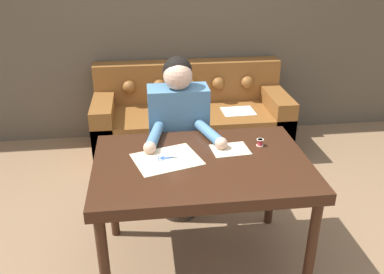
{
  "coord_description": "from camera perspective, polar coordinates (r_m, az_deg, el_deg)",
  "views": [
    {
      "loc": [
        -0.33,
        -2.02,
        1.94
      ],
      "look_at": [
        -0.06,
        0.2,
        0.88
      ],
      "focal_mm": 38.0,
      "sensor_mm": 36.0,
      "label": 1
    }
  ],
  "objects": [
    {
      "name": "pattern_paper_offcut",
      "position": [
        2.55,
        5.37,
        -1.76
      ],
      "size": [
        0.24,
        0.2,
        0.0
      ],
      "color": "beige",
      "rests_on": "dining_table"
    },
    {
      "name": "scissors",
      "position": [
        2.44,
        -3.29,
        -2.97
      ],
      "size": [
        0.22,
        0.07,
        0.01
      ],
      "color": "silver",
      "rests_on": "dining_table"
    },
    {
      "name": "ground_plane",
      "position": [
        2.82,
        1.73,
        -18.06
      ],
      "size": [
        16.0,
        16.0,
        0.0
      ],
      "primitive_type": "plane",
      "color": "#846647"
    },
    {
      "name": "pattern_paper_main",
      "position": [
        2.43,
        -3.55,
        -3.13
      ],
      "size": [
        0.45,
        0.4,
        0.0
      ],
      "color": "beige",
      "rests_on": "dining_table"
    },
    {
      "name": "person",
      "position": [
        2.97,
        -1.87,
        -0.47
      ],
      "size": [
        0.53,
        0.62,
        1.26
      ],
      "color": "#33281E",
      "rests_on": "ground_plane"
    },
    {
      "name": "dining_table",
      "position": [
        2.45,
        1.36,
        -5.06
      ],
      "size": [
        1.28,
        0.87,
        0.78
      ],
      "color": "#381E11",
      "rests_on": "ground_plane"
    },
    {
      "name": "wall_back",
      "position": [
        4.28,
        -2.69,
        16.86
      ],
      "size": [
        8.0,
        0.06,
        2.6
      ],
      "color": "brown",
      "rests_on": "ground_plane"
    },
    {
      "name": "thread_spool",
      "position": [
        2.62,
        9.52,
        -0.76
      ],
      "size": [
        0.04,
        0.04,
        0.05
      ],
      "color": "red",
      "rests_on": "dining_table"
    },
    {
      "name": "couch",
      "position": [
        4.17,
        -0.2,
        2.42
      ],
      "size": [
        1.91,
        0.82,
        0.85
      ],
      "color": "brown",
      "rests_on": "ground_plane"
    }
  ]
}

